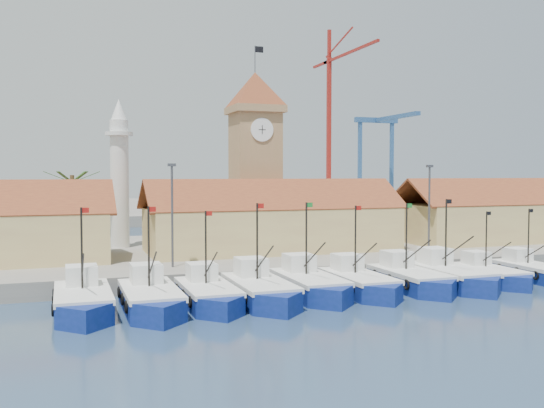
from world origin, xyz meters
name	(u,v)px	position (x,y,z in m)	size (l,w,h in m)	color
ground	(360,302)	(0.00, 0.00, 0.00)	(400.00, 400.00, 0.00)	#1B3049
quay	(261,253)	(0.00, 24.00, 0.75)	(140.00, 32.00, 1.50)	gray
terminal	(152,209)	(0.00, 110.00, 1.00)	(240.00, 80.00, 2.00)	gray
boat_0	(83,303)	(-19.79, 2.55, 0.80)	(3.73, 10.21, 7.73)	navy
boat_1	(151,301)	(-15.28, 1.82, 0.80)	(3.74, 10.25, 7.75)	navy
boat_2	(209,296)	(-11.09, 2.17, 0.76)	(3.53, 9.66, 7.31)	navy
boat_3	(261,292)	(-7.14, 2.03, 0.81)	(3.78, 10.37, 7.85)	navy
boat_4	(311,287)	(-2.74, 2.97, 0.81)	(3.76, 10.30, 7.80)	navy
boat_5	(360,285)	(1.42, 2.66, 0.77)	(3.60, 9.87, 7.47)	navy
boat_6	(412,281)	(6.28, 2.81, 0.78)	(3.65, 10.00, 7.57)	navy
boat_7	(452,278)	(10.11, 2.66, 0.82)	(3.81, 10.44, 7.90)	navy
boat_8	(492,276)	(14.41, 2.93, 0.69)	(3.22, 8.82, 6.68)	navy
boat_9	(534,272)	(19.28, 3.16, 0.70)	(3.29, 9.00, 6.81)	navy
hall_center	(272,227)	(0.00, 20.00, 3.99)	(27.04, 10.13, 7.61)	#D8C577
hall_right	(517,220)	(32.00, 20.00, 3.99)	(31.20, 10.13, 7.61)	#D8C577
clock_tower	(255,153)	(0.00, 26.00, 11.96)	(5.80, 5.80, 22.70)	#A27953
minaret	(120,173)	(-15.00, 28.00, 9.73)	(3.00, 3.00, 16.30)	silver
palm_tree	(73,206)	(-20.00, 26.00, 6.25)	(5.60, 5.03, 8.39)	brown
lamp_posts	(305,207)	(0.50, 12.00, 6.48)	(80.70, 0.25, 9.03)	#3F3F44
crane_red_right	(332,106)	(45.30, 103.19, 27.23)	(1.00, 36.00, 44.96)	maroon
gantry	(382,136)	(62.00, 106.65, 20.04)	(13.00, 22.00, 23.20)	#2D568C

